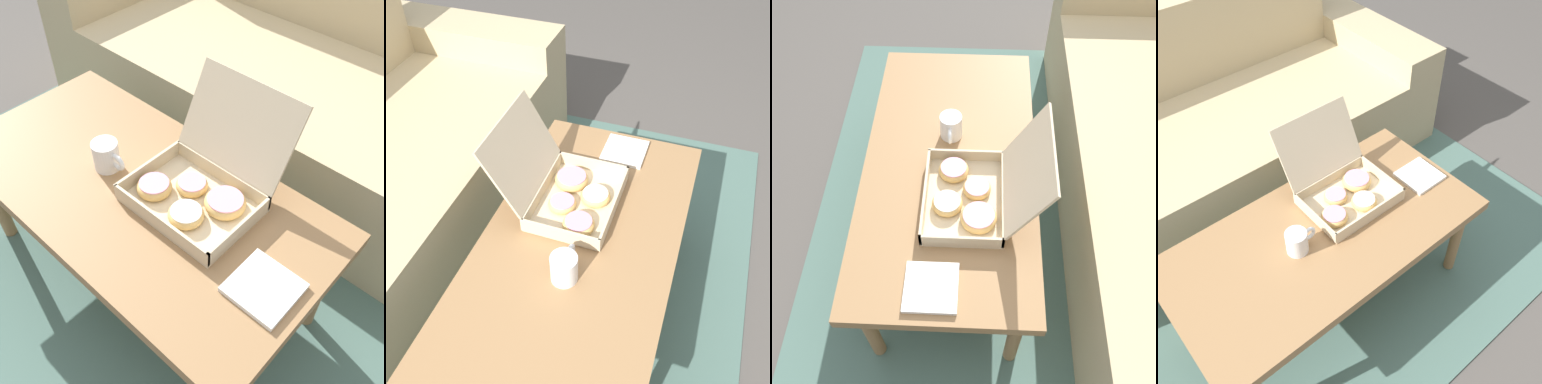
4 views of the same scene
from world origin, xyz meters
The scene contains 7 objects.
ground_plane centered at (0.00, 0.00, 0.00)m, with size 12.00×12.00×0.00m, color #514C47.
area_rug centered at (0.00, 0.30, 0.01)m, with size 2.33×1.89×0.01m, color #4C6B60.
couch centered at (0.00, 0.84, 0.28)m, with size 2.21×0.88×0.83m.
coffee_table centered at (0.00, -0.09, 0.39)m, with size 1.11×0.56×0.43m.
pastry_box centered at (0.16, 0.00, 0.48)m, with size 0.32×0.36×0.27m.
coffee_mug centered at (-0.11, -0.09, 0.48)m, with size 0.11×0.07×0.09m.
napkin_stack centered at (0.45, -0.11, 0.44)m, with size 0.15×0.15×0.01m.
Camera 4 is at (-0.56, -0.88, 1.66)m, focal length 42.00 mm.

